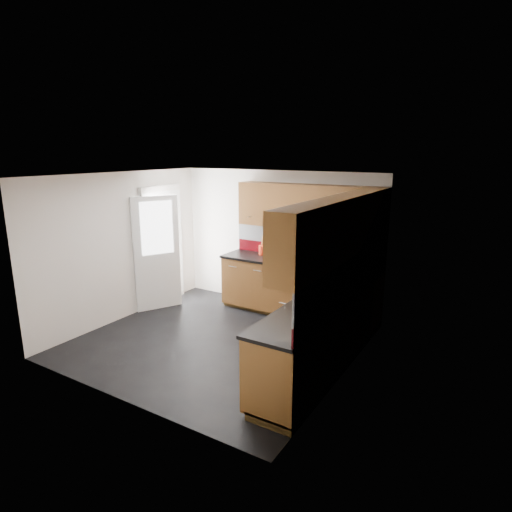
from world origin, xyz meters
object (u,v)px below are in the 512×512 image
Objects in this scene: gas_hob at (292,261)px; toaster at (335,261)px; utensil_pot at (262,249)px; food_processor at (332,283)px.

toaster reaches higher than gas_hob.
utensil_pot reaches higher than gas_hob.
gas_hob is 2.16× the size of food_processor.
food_processor is at bearing -36.16° from utensil_pot.
gas_hob is at bearing -171.75° from toaster.
toaster is (0.71, 0.10, 0.07)m from gas_hob.
toaster is at bearing -2.70° from utensil_pot.
food_processor reaches higher than toaster.
food_processor is (0.45, -1.26, 0.04)m from toaster.
utensil_pot reaches higher than toaster.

